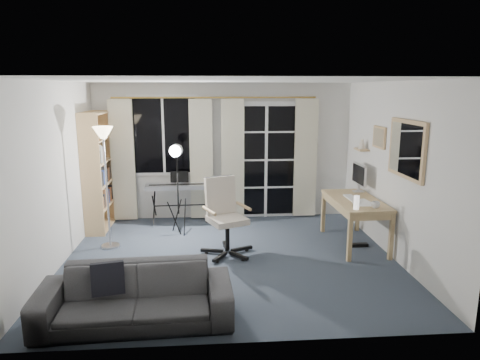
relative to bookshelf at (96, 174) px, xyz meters
name	(u,v)px	position (x,y,z in m)	size (l,w,h in m)	color
floor	(230,259)	(2.12, -1.49, -0.93)	(4.50, 4.00, 0.02)	#323D48
window	(164,136)	(1.07, 0.49, 0.58)	(1.20, 0.08, 1.40)	white
french_door	(266,161)	(2.87, 0.49, 0.10)	(1.32, 0.09, 2.11)	white
curtains	(216,159)	(1.99, 0.39, 0.17)	(3.60, 0.07, 2.13)	gold
bookshelf	(96,174)	(0.00, 0.00, 0.00)	(0.31, 0.90, 1.94)	tan
torchiere_lamp	(104,151)	(0.38, -0.89, 0.51)	(0.36, 0.36, 1.78)	#B2B2B7
keyboard_piano	(180,187)	(1.34, 0.21, -0.29)	(1.17, 0.59, 0.84)	black
studio_light	(176,161)	(1.35, -0.42, 0.28)	(0.29, 0.30, 1.49)	black
office_chair	(223,209)	(2.05, -1.22, -0.28)	(0.75, 0.73, 1.08)	black
desk	(355,205)	(4.00, -1.07, -0.31)	(0.69, 1.33, 0.70)	tan
monitor	(359,175)	(4.20, -0.62, 0.05)	(0.17, 0.51, 0.44)	silver
desk_clutter	(356,213)	(3.95, -1.29, -0.37)	(0.40, 0.80, 0.89)	white
mug	(376,204)	(4.10, -1.57, -0.16)	(0.12, 0.09, 0.12)	silver
wall_mirror	(407,149)	(4.35, -1.84, 0.63)	(0.04, 0.94, 0.74)	tan
framed_print	(379,137)	(4.35, -0.94, 0.68)	(0.03, 0.42, 0.32)	tan
wall_shelf	(362,146)	(4.28, -0.44, 0.49)	(0.16, 0.30, 0.18)	tan
sofa	(135,287)	(1.09, -3.04, -0.55)	(1.93, 0.64, 0.75)	#2D2C2F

